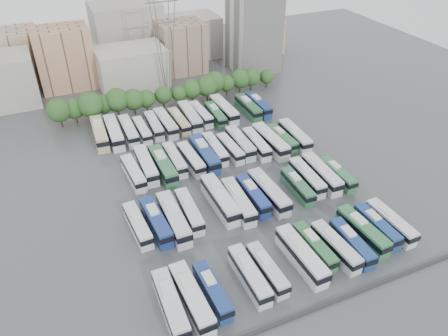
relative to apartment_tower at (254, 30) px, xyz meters
name	(u,v)px	position (x,y,z in m)	size (l,w,h in m)	color
ground	(232,188)	(-34.00, -58.00, -13.00)	(220.00, 220.00, 0.00)	#424447
parapet	(323,306)	(-34.00, -91.00, -12.75)	(56.00, 0.50, 0.50)	#2D2D30
tree_line	(161,93)	(-36.31, -15.95, -8.60)	(65.72, 7.92, 8.47)	black
city_buildings	(117,50)	(-41.46, 13.86, -5.13)	(102.00, 35.00, 20.00)	#9E998E
apartment_tower	(254,30)	(0.00, 0.00, 0.00)	(14.00, 14.00, 26.00)	silver
electricity_pylon	(164,32)	(-32.00, -8.00, 5.66)	(9.00, 6.91, 33.83)	slate
bus_r0_s0	(170,304)	(-55.48, -82.69, -11.09)	(3.05, 12.46, 3.89)	silver
bus_r0_s1	(192,298)	(-52.20, -82.86, -11.02)	(3.20, 12.93, 4.03)	silver
bus_r0_s2	(212,291)	(-48.76, -82.68, -11.32)	(2.68, 10.95, 3.42)	navy
bus_r0_s4	(249,275)	(-42.15, -82.21, -11.19)	(2.62, 11.76, 3.69)	silver
bus_r0_s5	(267,269)	(-38.92, -82.21, -11.33)	(2.54, 10.89, 3.40)	silver
bus_r0_s7	(301,255)	(-32.38, -82.05, -11.02)	(3.01, 12.91, 4.04)	white
bus_r0_s8	(314,247)	(-29.01, -80.90, -11.32)	(2.58, 10.93, 3.41)	#2F6E3C
bus_r0_s9	(336,246)	(-25.73, -82.41, -11.22)	(3.07, 11.63, 3.62)	silver
bus_r0_s10	(352,243)	(-22.61, -82.78, -11.30)	(2.85, 11.14, 3.47)	navy
bus_r0_s11	(363,231)	(-19.01, -81.14, -11.14)	(3.13, 12.18, 3.79)	#317341
bus_r0_s12	(377,226)	(-15.72, -81.06, -11.30)	(2.48, 11.07, 3.47)	navy
bus_r0_s13	(391,222)	(-12.73, -81.30, -11.22)	(2.70, 11.57, 3.62)	silver
bus_r1_s0	(138,225)	(-55.46, -63.28, -11.26)	(3.01, 11.39, 3.54)	silver
bus_r1_s1	(156,221)	(-52.14, -63.88, -11.12)	(3.15, 12.33, 3.84)	navy
bus_r1_s2	(174,218)	(-48.99, -64.56, -10.93)	(3.07, 13.45, 4.21)	silver
bus_r1_s3	(189,211)	(-45.52, -63.41, -11.21)	(3.00, 11.71, 3.64)	silver
bus_r1_s5	(220,199)	(-38.90, -62.82, -10.89)	(3.02, 13.68, 4.29)	silver
bus_r1_s6	(238,201)	(-35.81, -64.64, -11.06)	(3.39, 12.70, 3.95)	silver
bus_r1_s7	(253,195)	(-32.25, -63.92, -11.21)	(2.66, 11.65, 3.65)	navy
bus_r1_s8	(269,192)	(-29.04, -64.52, -10.96)	(3.24, 13.31, 4.15)	silver
bus_r1_s10	(298,186)	(-22.44, -64.77, -11.32)	(2.81, 10.99, 3.42)	#2E6B45
bus_r1_s11	(307,177)	(-19.10, -62.99, -11.17)	(3.19, 12.02, 3.74)	silver
bus_r1_s12	(322,173)	(-15.62, -63.31, -11.03)	(3.37, 12.89, 4.01)	silver
bus_r1_s13	(337,174)	(-12.35, -64.46, -11.32)	(2.41, 10.88, 3.41)	#317245
bus_r2_s1	(134,173)	(-52.10, -46.72, -11.22)	(3.05, 11.66, 3.63)	white
bus_r2_s2	(146,165)	(-48.90, -45.08, -11.03)	(3.10, 12.85, 4.01)	white
bus_r2_s3	(163,166)	(-45.60, -46.94, -10.96)	(2.97, 13.29, 4.16)	#307147
bus_r2_s4	(175,159)	(-42.40, -45.22, -11.22)	(2.70, 11.61, 3.63)	silver
bus_r2_s5	(191,159)	(-38.97, -46.54, -11.20)	(2.94, 11.74, 3.66)	white
bus_r2_s6	(204,154)	(-35.63, -46.22, -10.93)	(3.04, 13.44, 4.21)	navy
bus_r2_s7	(215,149)	(-32.35, -44.67, -11.22)	(2.87, 11.63, 3.63)	white
bus_r2_s8	(230,148)	(-28.97, -45.77, -11.32)	(2.69, 10.97, 3.42)	silver
bus_r2_s9	(240,143)	(-25.98, -44.83, -11.07)	(2.99, 12.60, 3.94)	silver
bus_r2_s10	(256,144)	(-22.55, -46.60, -11.19)	(3.12, 11.87, 3.69)	silver
bus_r2_s11	(270,141)	(-19.14, -47.21, -10.90)	(3.28, 13.67, 4.27)	silver
bus_r2_s12	(282,138)	(-15.73, -46.78, -11.28)	(2.85, 11.28, 3.51)	#2F6F3D
bus_r2_s13	(295,135)	(-12.37, -47.13, -11.04)	(3.35, 12.81, 3.98)	silver
bus_r3_s0	(99,133)	(-55.62, -27.06, -10.91)	(3.63, 13.67, 4.25)	#C2B785
bus_r3_s1	(114,132)	(-52.29, -27.98, -10.90)	(3.46, 13.71, 4.27)	silver
bus_r3_s2	(129,130)	(-48.73, -28.31, -11.09)	(2.86, 12.46, 3.90)	silver
bus_r3_s3	(142,130)	(-45.52, -29.05, -11.33)	(2.37, 10.82, 3.39)	white
bus_r3_s4	(154,125)	(-42.16, -28.07, -11.22)	(2.92, 11.67, 3.64)	silver
bus_r3_s5	(166,123)	(-39.15, -28.31, -11.05)	(3.04, 12.74, 3.98)	silver
bus_r3_s6	(179,121)	(-35.64, -28.54, -11.22)	(2.67, 11.57, 3.62)	#C4B187
bus_r3_s7	(190,116)	(-32.33, -27.68, -10.94)	(3.47, 13.47, 4.19)	silver
bus_r3_s8	(201,114)	(-29.06, -27.02, -11.23)	(2.90, 11.59, 3.61)	silver
bus_r3_s9	(216,115)	(-25.57, -28.91, -11.24)	(3.04, 11.50, 3.58)	#2C673E
bus_r3_s10	(224,109)	(-22.53, -27.47, -10.93)	(3.14, 13.46, 4.21)	silver
bus_r3_s12	(248,107)	(-15.84, -28.73, -11.09)	(2.74, 12.38, 3.88)	#2B653B
bus_r3_s13	(258,105)	(-12.58, -28.39, -11.16)	(2.75, 11.99, 3.75)	navy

